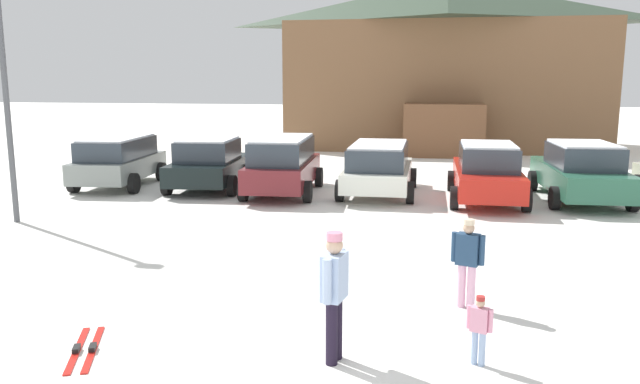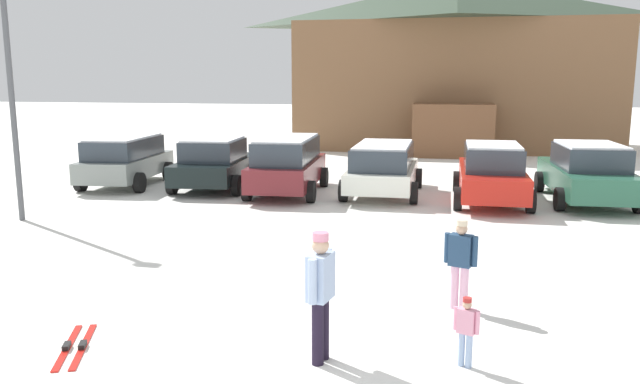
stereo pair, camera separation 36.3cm
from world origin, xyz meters
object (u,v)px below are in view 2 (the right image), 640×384
at_px(parked_grey_wagon, 126,159).
at_px(skier_child_in_pink_snowsuit, 466,328).
at_px(parked_white_suv, 383,167).
at_px(pair_of_skis, 75,346).
at_px(skier_teen_in_navy_coat, 460,259).
at_px(parked_green_coupe, 587,172).
at_px(ski_lodge, 454,63).
at_px(parked_black_sedan, 215,163).
at_px(lamp_post, 10,83).
at_px(skier_adult_in_blue_parka, 320,290).
at_px(parked_red_sedan, 492,173).
at_px(parked_maroon_van, 288,164).

relative_size(parked_grey_wagon, skier_child_in_pink_snowsuit, 4.77).
xyz_separation_m(parked_white_suv, pair_of_skis, (-2.62, -11.98, -0.84)).
distance_m(skier_teen_in_navy_coat, pair_of_skis, 5.62).
xyz_separation_m(parked_green_coupe, skier_child_in_pink_snowsuit, (-3.44, -11.51, -0.36)).
bearing_deg(ski_lodge, parked_black_sedan, -116.08).
height_order(skier_child_in_pink_snowsuit, lamp_post, lamp_post).
bearing_deg(parked_green_coupe, ski_lodge, 105.41).
relative_size(skier_adult_in_blue_parka, skier_teen_in_navy_coat, 1.19).
bearing_deg(parked_grey_wagon, skier_child_in_pink_snowsuit, -45.61).
height_order(parked_green_coupe, lamp_post, lamp_post).
bearing_deg(pair_of_skis, parked_grey_wagon, 116.76).
height_order(parked_black_sedan, parked_green_coupe, parked_green_coupe).
distance_m(parked_black_sedan, parked_red_sedan, 8.62).
height_order(parked_grey_wagon, pair_of_skis, parked_grey_wagon).
distance_m(parked_maroon_van, skier_child_in_pink_snowsuit, 12.16).
bearing_deg(pair_of_skis, lamp_post, 132.02).
bearing_deg(skier_adult_in_blue_parka, parked_black_sedan, 117.70).
distance_m(parked_maroon_van, parked_green_coupe, 8.77).
relative_size(parked_grey_wagon, lamp_post, 0.69).
xyz_separation_m(skier_teen_in_navy_coat, pair_of_skis, (-4.94, -2.56, -0.77)).
bearing_deg(parked_red_sedan, parked_maroon_van, -179.80).
distance_m(parked_grey_wagon, lamp_post, 5.86).
xyz_separation_m(parked_white_suv, lamp_post, (-8.44, -5.51, 2.56)).
bearing_deg(skier_teen_in_navy_coat, pair_of_skis, -152.63).
relative_size(skier_child_in_pink_snowsuit, pair_of_skis, 0.61).
relative_size(parked_green_coupe, skier_child_in_pink_snowsuit, 5.46).
bearing_deg(parked_red_sedan, ski_lodge, 95.12).
height_order(parked_maroon_van, parked_green_coupe, parked_maroon_van).
xyz_separation_m(parked_red_sedan, skier_child_in_pink_snowsuit, (-0.77, -10.95, -0.35)).
distance_m(parked_maroon_van, skier_adult_in_blue_parka, 11.73).
bearing_deg(parked_green_coupe, parked_grey_wagon, -178.71).
distance_m(parked_grey_wagon, skier_adult_in_blue_parka, 14.66).
distance_m(parked_white_suv, skier_teen_in_navy_coat, 9.71).
distance_m(skier_teen_in_navy_coat, lamp_post, 11.75).
height_order(parked_black_sedan, lamp_post, lamp_post).
bearing_deg(lamp_post, parked_red_sedan, 23.51).
xyz_separation_m(parked_maroon_van, skier_adult_in_blue_parka, (3.54, -11.18, 0.00)).
xyz_separation_m(parked_red_sedan, skier_teen_in_navy_coat, (-0.85, -8.96, -0.06)).
bearing_deg(parked_grey_wagon, lamp_post, -88.92).
height_order(parked_maroon_van, lamp_post, lamp_post).
bearing_deg(skier_teen_in_navy_coat, skier_adult_in_blue_parka, -127.00).
bearing_deg(pair_of_skis, parked_white_suv, 77.69).
bearing_deg(parked_black_sedan, parked_green_coupe, 0.94).
xyz_separation_m(parked_red_sedan, parked_green_coupe, (2.67, 0.55, 0.01)).
bearing_deg(parked_white_suv, parked_black_sedan, -179.01).
bearing_deg(parked_grey_wagon, skier_adult_in_blue_parka, -51.24).
relative_size(parked_maroon_van, parked_red_sedan, 0.94).
xyz_separation_m(parked_green_coupe, skier_teen_in_navy_coat, (-3.52, -9.52, -0.07)).
height_order(parked_red_sedan, skier_teen_in_navy_coat, parked_red_sedan).
bearing_deg(lamp_post, skier_teen_in_navy_coat, -19.96).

